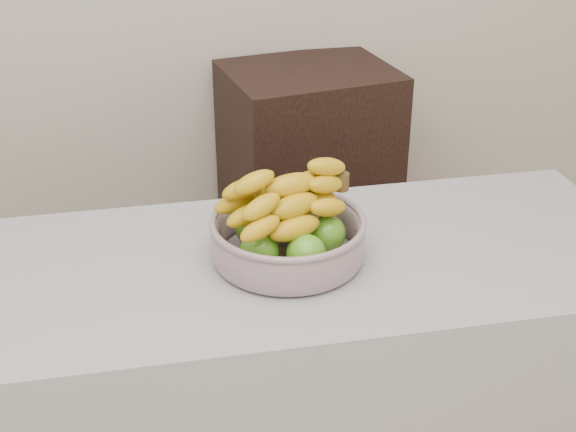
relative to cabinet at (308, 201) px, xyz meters
name	(u,v)px	position (x,y,z in m)	size (l,w,h in m)	color
cabinet	(308,201)	(0.00, 0.00, 0.00)	(0.53, 0.43, 0.96)	black
fruit_bowl	(288,233)	(-0.28, -1.05, 0.48)	(0.32, 0.32, 0.19)	#A9B9CB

